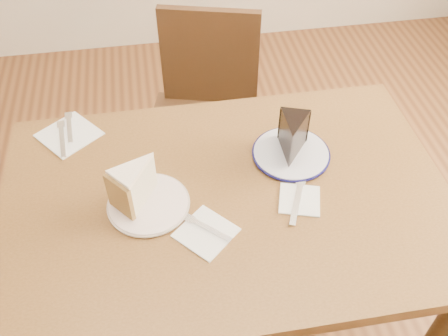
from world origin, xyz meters
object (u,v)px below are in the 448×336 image
chair_far (206,121)px  chocolate_cake (292,140)px  plate_navy (291,153)px  carrot_cake (139,183)px  plate_cream (149,204)px  table (227,218)px

chair_far → chocolate_cake: size_ratio=7.53×
chair_far → plate_navy: size_ratio=4.15×
carrot_cake → chair_far: bearing=116.9°
plate_cream → chair_far: bearing=69.1°
plate_navy → table: bearing=-149.9°
chair_far → carrot_cake: size_ratio=7.39×
table → chair_far: bearing=87.8°
chair_far → plate_cream: chair_far is taller
chocolate_cake → plate_cream: bearing=35.2°
chair_far → carrot_cake: 0.71m
carrot_cake → chocolate_cake: 0.44m
plate_navy → chocolate_cake: 0.06m
plate_navy → plate_cream: bearing=-163.6°
table → carrot_cake: bearing=174.5°
table → carrot_cake: size_ratio=9.97×
table → chocolate_cake: bearing=29.8°
chair_far → plate_navy: bearing=126.0°
table → plate_cream: 0.23m
plate_cream → chocolate_cake: size_ratio=1.75×
chair_far → plate_navy: (0.18, -0.49, 0.26)m
plate_cream → carrot_cake: 0.07m
plate_navy → chocolate_cake: (-0.00, -0.00, 0.06)m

